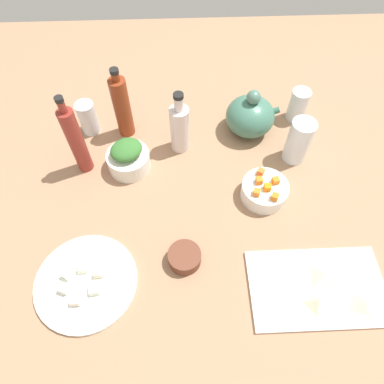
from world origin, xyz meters
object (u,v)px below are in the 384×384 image
(bottle_0, at_px, (180,127))
(drinking_glass_1, at_px, (88,118))
(drinking_glass_2, at_px, (299,141))
(drinking_glass_0, at_px, (298,105))
(bowl_greens, at_px, (129,161))
(bowl_carrots, at_px, (264,191))
(bottle_1, at_px, (76,141))
(bowl_small_side, at_px, (185,257))
(teapot, at_px, (250,116))
(bottle_2, at_px, (122,107))
(cutting_board, at_px, (317,288))
(plate_tofu, at_px, (86,282))

(bottle_0, height_order, drinking_glass_1, bottle_0)
(drinking_glass_2, bearing_deg, drinking_glass_0, 77.10)
(bowl_greens, relative_size, bowl_carrots, 0.97)
(bowl_carrots, xyz_separation_m, bottle_0, (-0.24, 0.20, 0.06))
(bottle_1, bearing_deg, bowl_small_side, -47.45)
(teapot, relative_size, drinking_glass_0, 1.54)
(teapot, bearing_deg, bowl_carrots, -87.90)
(bowl_small_side, xyz_separation_m, bottle_2, (-0.18, 0.46, 0.09))
(cutting_board, bearing_deg, teapot, 100.52)
(plate_tofu, xyz_separation_m, bowl_carrots, (0.48, 0.24, 0.02))
(plate_tofu, distance_m, bowl_carrots, 0.54)
(bowl_small_side, bearing_deg, bottle_0, 90.27)
(teapot, bearing_deg, bottle_2, 178.84)
(drinking_glass_0, relative_size, drinking_glass_2, 0.76)
(teapot, bearing_deg, drinking_glass_2, -44.00)
(plate_tofu, relative_size, bowl_greens, 1.99)
(bottle_2, bearing_deg, drinking_glass_2, -13.88)
(bowl_greens, relative_size, drinking_glass_2, 0.88)
(drinking_glass_2, bearing_deg, bowl_greens, -177.96)
(drinking_glass_1, relative_size, drinking_glass_2, 0.76)
(drinking_glass_0, bearing_deg, bowl_carrots, -116.46)
(teapot, bearing_deg, bowl_small_side, -116.30)
(plate_tofu, bearing_deg, bowl_small_side, 11.51)
(cutting_board, distance_m, bowl_carrots, 0.29)
(drinking_glass_1, height_order, drinking_glass_2, drinking_glass_2)
(bottle_1, height_order, drinking_glass_2, bottle_1)
(bowl_small_side, xyz_separation_m, drinking_glass_1, (-0.29, 0.47, 0.04))
(cutting_board, relative_size, bottle_0, 1.56)
(bottle_2, relative_size, drinking_glass_0, 2.21)
(cutting_board, distance_m, plate_tofu, 0.57)
(drinking_glass_0, xyz_separation_m, drinking_glass_2, (-0.04, -0.17, 0.02))
(teapot, distance_m, drinking_glass_2, 0.18)
(bottle_0, relative_size, drinking_glass_2, 1.46)
(bowl_carrots, bearing_deg, bottle_2, 146.50)
(cutting_board, bearing_deg, bottle_1, 146.65)
(bowl_carrots, relative_size, bottle_2, 0.54)
(bottle_0, distance_m, bottle_2, 0.19)
(cutting_board, xyz_separation_m, drinking_glass_0, (0.07, 0.59, 0.05))
(bowl_greens, xyz_separation_m, teapot, (0.38, 0.14, 0.03))
(bowl_small_side, distance_m, drinking_glass_1, 0.56)
(cutting_board, bearing_deg, bowl_small_side, 164.97)
(bottle_1, bearing_deg, drinking_glass_1, 90.42)
(bottle_1, distance_m, bottle_2, 0.18)
(teapot, xyz_separation_m, bottle_0, (-0.23, -0.06, 0.02))
(bowl_small_side, height_order, teapot, teapot)
(bowl_greens, relative_size, bottle_1, 0.47)
(bottle_1, bearing_deg, teapot, 14.56)
(bottle_0, relative_size, bottle_2, 0.88)
(bowl_small_side, distance_m, drinking_glass_2, 0.48)
(bowl_greens, distance_m, bottle_0, 0.18)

